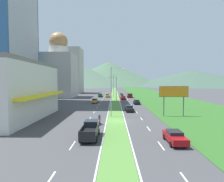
{
  "coord_description": "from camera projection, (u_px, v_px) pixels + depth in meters",
  "views": [
    {
      "loc": [
        -0.27,
        -32.72,
        7.37
      ],
      "look_at": [
        -1.17,
        36.3,
        3.67
      ],
      "focal_mm": 28.55,
      "sensor_mm": 36.0,
      "label": 1
    }
  ],
  "objects": [
    {
      "name": "lane_dash_left_4",
      "position": [
        94.0,
        112.0,
        42.73
      ],
      "size": [
        0.16,
        2.8,
        0.01
      ],
      "primitive_type": "cube",
      "color": "silver",
      "rests_on": "ground_plane"
    },
    {
      "name": "lane_dash_left_12",
      "position": [
        106.0,
        94.0,
        101.88
      ],
      "size": [
        0.16,
        2.8,
        0.01
      ],
      "primitive_type": "cube",
      "color": "silver",
      "rests_on": "ground_plane"
    },
    {
      "name": "lane_dash_left_7",
      "position": [
        101.0,
        102.0,
        64.91
      ],
      "size": [
        0.16,
        2.8,
        0.01
      ],
      "primitive_type": "cube",
      "color": "silver",
      "rests_on": "ground_plane"
    },
    {
      "name": "motorcycle_rider",
      "position": [
        99.0,
        120.0,
        30.49
      ],
      "size": [
        0.36,
        2.0,
        1.8
      ],
      "rotation": [
        0.0,
        0.0,
        1.57
      ],
      "color": "black",
      "rests_on": "ground_plane"
    },
    {
      "name": "lane_dash_right_0",
      "position": [
        187.0,
        182.0,
        13.02
      ],
      "size": [
        0.16,
        2.8,
        0.01
      ],
      "primitive_type": "cube",
      "color": "silver",
      "rests_on": "ground_plane"
    },
    {
      "name": "lane_dash_right_11",
      "position": [
        124.0,
        95.0,
        94.35
      ],
      "size": [
        0.16,
        2.8,
        0.01
      ],
      "primitive_type": "cube",
      "color": "silver",
      "rests_on": "ground_plane"
    },
    {
      "name": "grass_median",
      "position": [
        115.0,
        96.0,
        92.97
      ],
      "size": [
        3.2,
        240.0,
        0.06
      ],
      "primitive_type": "cube",
      "color": "#518438",
      "rests_on": "ground_plane"
    },
    {
      "name": "street_lamp_mid",
      "position": [
        115.0,
        88.0,
        61.45
      ],
      "size": [
        2.88,
        0.28,
        9.03
      ],
      "color": "#99999E",
      "rests_on": "ground_plane"
    },
    {
      "name": "hill_far_center",
      "position": [
        109.0,
        74.0,
        312.02
      ],
      "size": [
        183.25,
        183.25,
        41.88
      ],
      "primitive_type": "cone",
      "color": "#47664C",
      "rests_on": "ground_plane"
    },
    {
      "name": "lane_dash_left_14",
      "position": [
        107.0,
        93.0,
        116.67
      ],
      "size": [
        0.16,
        2.8,
        0.01
      ],
      "primitive_type": "cube",
      "color": "silver",
      "rests_on": "ground_plane"
    },
    {
      "name": "billboard_roadside",
      "position": [
        174.0,
        93.0,
        37.31
      ],
      "size": [
        6.09,
        0.28,
        6.4
      ],
      "color": "#4C4C51",
      "rests_on": "ground_plane"
    },
    {
      "name": "lane_dash_left_1",
      "position": [
        72.0,
        145.0,
        20.55
      ],
      "size": [
        0.16,
        2.8,
        0.01
      ],
      "primitive_type": "cube",
      "color": "silver",
      "rests_on": "ground_plane"
    },
    {
      "name": "pickup_truck_0",
      "position": [
        130.0,
        95.0,
        81.59
      ],
      "size": [
        2.18,
        5.4,
        2.0
      ],
      "rotation": [
        0.0,
        0.0,
        -1.57
      ],
      "color": "maroon",
      "rests_on": "ground_plane"
    },
    {
      "name": "lane_dash_right_14",
      "position": [
        123.0,
        93.0,
        116.53
      ],
      "size": [
        0.16,
        2.8,
        0.01
      ],
      "primitive_type": "cube",
      "color": "silver",
      "rests_on": "ground_plane"
    },
    {
      "name": "car_3",
      "position": [
        122.0,
        96.0,
        80.75
      ],
      "size": [
        1.91,
        4.22,
        1.49
      ],
      "rotation": [
        0.0,
        0.0,
        -1.57
      ],
      "color": "yellow",
      "rests_on": "ground_plane"
    },
    {
      "name": "hill_far_left",
      "position": [
        68.0,
        72.0,
        258.5
      ],
      "size": [
        164.51,
        164.51,
        41.73
      ],
      "primitive_type": "cone",
      "color": "#516B56",
      "rests_on": "ground_plane"
    },
    {
      "name": "lane_dash_right_1",
      "position": [
        161.0,
        146.0,
        20.42
      ],
      "size": [
        0.16,
        2.8,
        0.01
      ],
      "primitive_type": "cube",
      "color": "silver",
      "rests_on": "ground_plane"
    },
    {
      "name": "grass_verge_right",
      "position": [
        154.0,
        96.0,
        92.7
      ],
      "size": [
        24.0,
        240.0,
        0.06
      ],
      "primitive_type": "cube",
      "color": "#2D6023",
      "rests_on": "ground_plane"
    },
    {
      "name": "lane_dash_left_9",
      "position": [
        104.0,
        98.0,
        79.7
      ],
      "size": [
        0.16,
        2.8,
        0.01
      ],
      "primitive_type": "cube",
      "color": "silver",
      "rests_on": "ground_plane"
    },
    {
      "name": "domed_building",
      "position": [
        59.0,
        71.0,
        82.79
      ],
      "size": [
        14.57,
        14.57,
        29.97
      ],
      "color": "#B7B2A8",
      "rests_on": "ground_plane"
    },
    {
      "name": "pickup_truck_1",
      "position": [
        90.0,
        130.0,
        23.36
      ],
      "size": [
        2.18,
        5.4,
        2.0
      ],
      "rotation": [
        0.0,
        0.0,
        1.57
      ],
      "color": "black",
      "rests_on": "ground_plane"
    },
    {
      "name": "lane_dash_right_13",
      "position": [
        123.0,
        93.0,
        109.14
      ],
      "size": [
        0.16,
        2.8,
        0.01
      ],
      "primitive_type": "cube",
      "color": "silver",
      "rests_on": "ground_plane"
    },
    {
      "name": "lane_dash_left_13",
      "position": [
        106.0,
        93.0,
        109.27
      ],
      "size": [
        0.16,
        2.8,
        0.01
      ],
      "primitive_type": "cube",
      "color": "silver",
      "rests_on": "ground_plane"
    },
    {
      "name": "car_0",
      "position": [
        108.0,
        95.0,
        83.79
      ],
      "size": [
        1.93,
        4.56,
        1.52
      ],
      "rotation": [
        0.0,
        0.0,
        1.57
      ],
      "color": "yellow",
      "rests_on": "ground_plane"
    },
    {
      "name": "lane_dash_right_4",
      "position": [
        137.0,
        112.0,
        42.6
      ],
      "size": [
        0.16,
        2.8,
        0.01
      ],
      "primitive_type": "cube",
      "color": "silver",
      "rests_on": "ground_plane"
    },
    {
      "name": "car_5",
      "position": [
        100.0,
        95.0,
        84.37
      ],
      "size": [
        1.98,
        4.61,
        1.55
      ],
      "rotation": [
        0.0,
        0.0,
        1.57
      ],
      "color": "#0C5128",
      "rests_on": "ground_plane"
    },
    {
      "name": "lane_dash_right_7",
      "position": [
        129.0,
        102.0,
        64.78
      ],
      "size": [
        0.16,
        2.8,
        0.01
      ],
      "primitive_type": "cube",
      "color": "silver",
      "rests_on": "ground_plane"
    },
    {
      "name": "car_8",
      "position": [
        121.0,
        95.0,
        90.3
      ],
      "size": [
        1.9,
        4.12,
        1.38
      ],
      "rotation": [
        0.0,
        0.0,
        -1.57
      ],
      "color": "silver",
      "rests_on": "ground_plane"
    },
    {
      "name": "midrise_colored",
      "position": [
        70.0,
        71.0,
        112.23
      ],
      "size": [
        14.61,
        14.61,
        27.99
      ],
      "primitive_type": "cube",
      "color": "#B7B2A8",
      "rests_on": "ground_plane"
    },
    {
      "name": "car_1",
      "position": [
        123.0,
        98.0,
        71.27
      ],
      "size": [
        2.03,
        4.66,
        1.55
      ],
      "rotation": [
        0.0,
        0.0,
        -1.57
      ],
      "color": "maroon",
      "rests_on": "ground_plane"
    },
    {
      "name": "lane_dash_left_0",
      "position": [
        49.0,
        181.0,
        13.16
      ],
      "size": [
        0.16,
        2.8,
        0.01
      ],
      "primitive_type": "cube",
      "color": "silver",
      "rests_on": "ground_plane"
    },
    {
      "name": "lane_dash_left_8",
      "position": [
        102.0,
        100.0,
        72.31
      ],
      "size": [
        0.16,
        2.8,
        0.01
      ],
      "primitive_type": "cube",
      "color": "silver",
      "rests_on": "ground_plane"
    },
    {
      "name": "lane_dash_left_10",
      "position": [
        104.0,
        97.0,
        87.09
      ],
      "size": [
        0.16,
        2.8,
        0.01
      ],
      "primitive_type": "cube",
      "color": "silver",
      "rests_on": "ground_plane"
    },
    {
      "name": "car_4",
      "position": [
        137.0,
        102.0,
        57.91
      ],
      "size": [
        1.93,
        4.53,
        1.43
      ],
      "rotation": [
        0.0,
        0.0,
        -1.57
      ],
      "color": "black",
      "rests_on": "ground_plane"
    },
    {
      "name": "lane_dash_left_2",
      "position": [
        84.0,
        128.0,
        27.94
      ],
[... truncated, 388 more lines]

